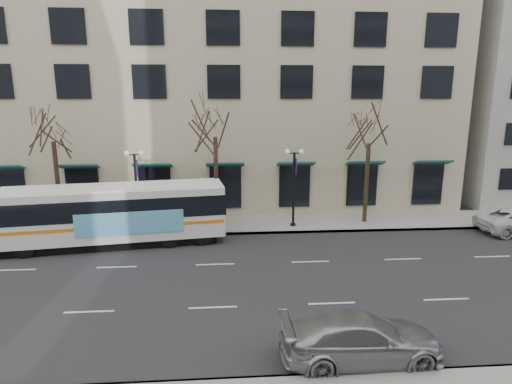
{
  "coord_description": "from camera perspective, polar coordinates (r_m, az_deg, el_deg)",
  "views": [
    {
      "loc": [
        0.62,
        -18.53,
        8.61
      ],
      "look_at": [
        2.07,
        1.5,
        4.0
      ],
      "focal_mm": 30.0,
      "sensor_mm": 36.0,
      "label": 1
    }
  ],
  "objects": [
    {
      "name": "ground",
      "position": [
        20.44,
        -5.61,
        -12.05
      ],
      "size": [
        160.0,
        160.0,
        0.0
      ],
      "primitive_type": "plane",
      "color": "black",
      "rests_on": "ground"
    },
    {
      "name": "sidewalk_far",
      "position": [
        29.15,
        4.7,
        -4.14
      ],
      "size": [
        80.0,
        4.0,
        0.15
      ],
      "primitive_type": "cube",
      "color": "gray",
      "rests_on": "ground"
    },
    {
      "name": "building_hotel",
      "position": [
        39.76,
        -8.3,
        17.69
      ],
      "size": [
        40.0,
        20.0,
        24.0
      ],
      "primitive_type": "cube",
      "color": "#BCB090",
      "rests_on": "ground"
    },
    {
      "name": "tree_far_left",
      "position": [
        29.38,
        -25.58,
        7.95
      ],
      "size": [
        3.6,
        3.6,
        8.34
      ],
      "color": "black",
      "rests_on": "ground"
    },
    {
      "name": "tree_far_mid",
      "position": [
        27.39,
        -5.5,
        9.3
      ],
      "size": [
        3.6,
        3.6,
        8.55
      ],
      "color": "black",
      "rests_on": "ground"
    },
    {
      "name": "tree_far_right",
      "position": [
        28.97,
        14.92,
        8.17
      ],
      "size": [
        3.6,
        3.6,
        8.06
      ],
      "color": "black",
      "rests_on": "ground"
    },
    {
      "name": "lamp_post_left",
      "position": [
        27.89,
        -15.65,
        0.72
      ],
      "size": [
        1.22,
        0.45,
        5.21
      ],
      "color": "black",
      "rests_on": "ground"
    },
    {
      "name": "lamp_post_right",
      "position": [
        27.67,
        5.08,
        1.06
      ],
      "size": [
        1.22,
        0.45,
        5.21
      ],
      "color": "black",
      "rests_on": "ground"
    },
    {
      "name": "city_bus",
      "position": [
        26.06,
        -18.4,
        -2.67
      ],
      "size": [
        13.09,
        4.55,
        3.48
      ],
      "rotation": [
        0.0,
        0.0,
        0.14
      ],
      "color": "white",
      "rests_on": "ground"
    },
    {
      "name": "silver_car",
      "position": [
        15.24,
        13.82,
        -18.42
      ],
      "size": [
        5.39,
        2.28,
        1.55
      ],
      "primitive_type": "imported",
      "rotation": [
        0.0,
        0.0,
        1.59
      ],
      "color": "#9C9FA4",
      "rests_on": "ground"
    }
  ]
}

